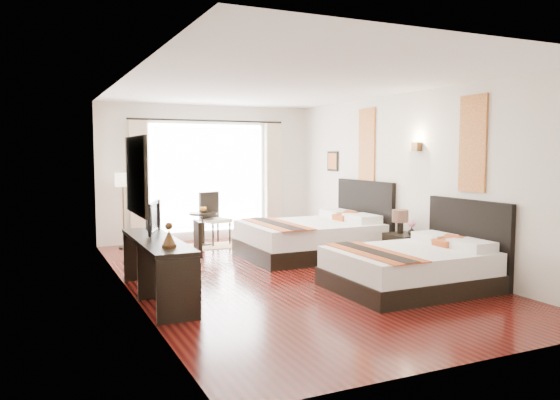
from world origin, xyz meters
name	(u,v)px	position (x,y,z in m)	size (l,w,h in m)	color
floor	(284,276)	(0.00, 0.00, -0.01)	(4.50, 7.50, 0.01)	#350A09
ceiling	(284,86)	(0.00, 0.00, 2.79)	(4.50, 7.50, 0.02)	white
wall_headboard	(408,179)	(2.25, 0.00, 1.40)	(0.01, 7.50, 2.80)	silver
wall_desk	(128,186)	(-2.25, 0.00, 1.40)	(0.01, 7.50, 2.80)	silver
wall_window	(208,173)	(0.00, 3.75, 1.40)	(4.50, 0.01, 2.80)	silver
wall_entry	(473,203)	(0.00, -3.75, 1.40)	(4.50, 0.01, 2.80)	silver
window_glass	(208,178)	(0.00, 3.73, 1.30)	(2.40, 0.02, 2.20)	white
sheer_curtain	(209,178)	(0.00, 3.67, 1.30)	(2.30, 0.02, 2.10)	white
drape_left	(138,180)	(-1.45, 3.63, 1.28)	(0.35, 0.14, 2.35)	beige
drape_right	(273,178)	(1.45, 3.63, 1.28)	(0.35, 0.14, 2.35)	beige
art_panel_near	(473,144)	(2.23, -1.43, 1.95)	(0.03, 0.50, 1.35)	maroon
art_panel_far	(367,146)	(2.23, 1.18, 1.95)	(0.03, 0.50, 1.35)	maroon
wall_sconce	(417,147)	(2.19, -0.27, 1.92)	(0.10, 0.14, 0.14)	#49311A
mirror_frame	(136,175)	(-2.22, -0.48, 1.55)	(0.04, 1.25, 0.95)	black
mirror_glass	(138,175)	(-2.19, -0.48, 1.55)	(0.01, 1.12, 0.82)	white
bed_near	(415,266)	(1.27, -1.43, 0.30)	(2.08, 1.62, 1.17)	black
bed_far	(314,237)	(1.15, 1.18, 0.34)	(2.32, 1.81, 1.31)	black
nightstand	(404,251)	(1.98, -0.27, 0.27)	(0.45, 0.56, 0.54)	black
table_lamp	(400,218)	(1.97, -0.18, 0.78)	(0.26, 0.26, 0.41)	black
vase	(412,233)	(2.01, -0.41, 0.56)	(0.12, 0.12, 0.12)	black
console_desk	(157,269)	(-1.99, -0.48, 0.38)	(0.50, 2.20, 0.76)	black
television	(149,217)	(-1.97, 0.07, 0.96)	(0.73, 0.10, 0.42)	black
bronze_figurine	(169,237)	(-1.99, -1.16, 0.88)	(0.17, 0.17, 0.25)	#49311A
desk_chair	(185,270)	(-1.57, -0.27, 0.28)	(0.47, 0.47, 0.93)	beige
floor_lamp	(123,185)	(-1.78, 3.39, 1.21)	(0.29, 0.29, 1.44)	black
side_table	(203,229)	(-0.30, 3.12, 0.32)	(0.56, 0.56, 0.64)	black
fruit_bowl	(203,211)	(-0.29, 3.11, 0.67)	(0.19, 0.19, 0.05)	#4B321B
window_chair	(215,228)	(-0.06, 3.11, 0.32)	(0.60, 0.60, 1.04)	beige
jute_rug	(208,246)	(-0.28, 2.89, 0.01)	(1.13, 0.77, 0.01)	tan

